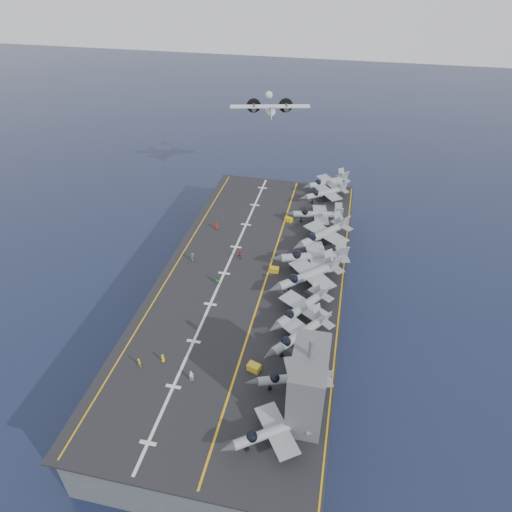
% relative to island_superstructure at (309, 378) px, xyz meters
% --- Properties ---
extents(ground, '(500.00, 500.00, 0.00)m').
position_rel_island_superstructure_xyz_m(ground, '(-15.00, 30.00, -17.90)').
color(ground, '#142135').
rests_on(ground, ground).
extents(hull, '(36.00, 90.00, 10.00)m').
position_rel_island_superstructure_xyz_m(hull, '(-15.00, 30.00, -12.90)').
color(hull, '#56595E').
rests_on(hull, ground).
extents(flight_deck, '(38.00, 92.00, 0.40)m').
position_rel_island_superstructure_xyz_m(flight_deck, '(-15.00, 30.00, -7.70)').
color(flight_deck, black).
rests_on(flight_deck, hull).
extents(foul_line, '(0.35, 90.00, 0.02)m').
position_rel_island_superstructure_xyz_m(foul_line, '(-12.00, 30.00, -7.48)').
color(foul_line, gold).
rests_on(foul_line, flight_deck).
extents(landing_centerline, '(0.50, 90.00, 0.02)m').
position_rel_island_superstructure_xyz_m(landing_centerline, '(-21.00, 30.00, -7.48)').
color(landing_centerline, silver).
rests_on(landing_centerline, flight_deck).
extents(deck_edge_port, '(0.25, 90.00, 0.02)m').
position_rel_island_superstructure_xyz_m(deck_edge_port, '(-32.00, 30.00, -7.48)').
color(deck_edge_port, gold).
rests_on(deck_edge_port, flight_deck).
extents(deck_edge_stbd, '(0.25, 90.00, 0.02)m').
position_rel_island_superstructure_xyz_m(deck_edge_stbd, '(3.50, 30.00, -7.48)').
color(deck_edge_stbd, gold).
rests_on(deck_edge_stbd, flight_deck).
extents(island_superstructure, '(5.00, 10.00, 15.00)m').
position_rel_island_superstructure_xyz_m(island_superstructure, '(0.00, 0.00, 0.00)').
color(island_superstructure, '#56595E').
rests_on(island_superstructure, flight_deck).
extents(fighter_jet_0, '(16.19, 15.05, 4.68)m').
position_rel_island_superstructure_xyz_m(fighter_jet_0, '(-4.03, -5.92, -5.16)').
color(fighter_jet_0, gray).
rests_on(fighter_jet_0, flight_deck).
extents(fighter_jet_1, '(15.62, 12.88, 4.66)m').
position_rel_island_superstructure_xyz_m(fighter_jet_1, '(-2.44, 3.93, -5.17)').
color(fighter_jet_1, '#8C939C').
rests_on(fighter_jet_1, flight_deck).
extents(fighter_jet_2, '(16.72, 17.69, 5.12)m').
position_rel_island_superstructure_xyz_m(fighter_jet_2, '(-2.80, 13.18, -4.94)').
color(fighter_jet_2, '#9EA5AE').
rests_on(fighter_jet_2, flight_deck).
extents(fighter_jet_3, '(16.58, 18.00, 5.20)m').
position_rel_island_superstructure_xyz_m(fighter_jet_3, '(-3.40, 19.94, -4.90)').
color(fighter_jet_3, gray).
rests_on(fighter_jet_3, flight_deck).
extents(fighter_jet_4, '(19.61, 19.40, 5.75)m').
position_rel_island_superstructure_xyz_m(fighter_jet_4, '(-3.35, 29.59, -4.63)').
color(fighter_jet_4, '#98A0A6').
rests_on(fighter_jet_4, flight_deck).
extents(fighter_jet_5, '(19.12, 15.56, 5.74)m').
position_rel_island_superstructure_xyz_m(fighter_jet_5, '(-3.02, 36.37, -4.63)').
color(fighter_jet_5, gray).
rests_on(fighter_jet_5, flight_deck).
extents(fighter_jet_6, '(18.82, 19.70, 5.71)m').
position_rel_island_superstructure_xyz_m(fighter_jet_6, '(-1.90, 45.45, -4.64)').
color(fighter_jet_6, gray).
rests_on(fighter_jet_6, flight_deck).
extents(fighter_jet_7, '(15.53, 11.75, 4.89)m').
position_rel_island_superstructure_xyz_m(fighter_jet_7, '(-4.11, 54.75, -5.06)').
color(fighter_jet_7, gray).
rests_on(fighter_jet_7, flight_deck).
extents(fighter_jet_8, '(16.78, 15.94, 4.86)m').
position_rel_island_superstructure_xyz_m(fighter_jet_8, '(-3.27, 66.45, -5.07)').
color(fighter_jet_8, gray).
rests_on(fighter_jet_8, flight_deck).
extents(tow_cart_a, '(2.41, 1.95, 1.25)m').
position_rel_island_superstructure_xyz_m(tow_cart_a, '(-9.24, 6.01, -6.87)').
color(tow_cart_a, gold).
rests_on(tow_cart_a, flight_deck).
extents(tow_cart_b, '(1.92, 1.26, 1.15)m').
position_rel_island_superstructure_xyz_m(tow_cart_b, '(-10.79, 32.73, -6.93)').
color(tow_cart_b, gold).
rests_on(tow_cart_b, flight_deck).
extents(tow_cart_c, '(2.13, 1.82, 1.08)m').
position_rel_island_superstructure_xyz_m(tow_cart_c, '(-11.03, 53.75, -6.96)').
color(tow_cart_c, yellow).
rests_on(tow_cart_c, flight_deck).
extents(crew_0, '(1.12, 0.88, 1.64)m').
position_rel_island_superstructure_xyz_m(crew_0, '(-24.46, 4.50, -6.68)').
color(crew_0, yellow).
rests_on(crew_0, flight_deck).
extents(crew_1, '(1.27, 1.16, 1.76)m').
position_rel_island_superstructure_xyz_m(crew_1, '(-27.91, 2.80, -6.62)').
color(crew_1, yellow).
rests_on(crew_1, flight_deck).
extents(crew_2, '(1.42, 1.22, 2.00)m').
position_rel_island_superstructure_xyz_m(crew_2, '(-21.17, 26.31, -6.50)').
color(crew_2, '#268C33').
rests_on(crew_2, flight_deck).
extents(crew_3, '(0.91, 1.26, 1.97)m').
position_rel_island_superstructure_xyz_m(crew_3, '(-28.87, 32.88, -6.51)').
color(crew_3, '#237C2D').
rests_on(crew_3, flight_deck).
extents(crew_4, '(1.27, 1.46, 2.04)m').
position_rel_island_superstructure_xyz_m(crew_4, '(-19.02, 35.87, -6.48)').
color(crew_4, '#A92817').
rests_on(crew_4, flight_deck).
extents(crew_5, '(1.34, 1.31, 1.87)m').
position_rel_island_superstructure_xyz_m(crew_5, '(-27.46, 46.44, -6.56)').
color(crew_5, '#B21919').
rests_on(crew_5, flight_deck).
extents(crew_6, '(1.43, 1.23, 2.00)m').
position_rel_island_superstructure_xyz_m(crew_6, '(-18.50, 1.82, -6.50)').
color(crew_6, silver).
rests_on(crew_6, flight_deck).
extents(transport_plane, '(25.22, 19.98, 5.27)m').
position_rel_island_superstructure_xyz_m(transport_plane, '(-21.67, 83.11, 9.93)').
color(transport_plane, silver).
extents(fighter_jet_9, '(16.78, 15.94, 4.86)m').
position_rel_island_superstructure_xyz_m(fighter_jet_9, '(-3.27, 73.00, -5.07)').
color(fighter_jet_9, gray).
rests_on(fighter_jet_9, flight_deck).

